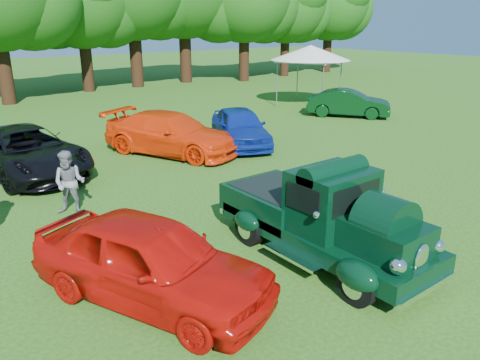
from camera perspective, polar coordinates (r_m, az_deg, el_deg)
ground at (r=9.71m, az=4.35°, el=-8.68°), size 120.00×120.00×0.00m
hero_pickup at (r=9.36m, az=9.96°, el=-4.61°), size 2.19×4.71×1.84m
red_convertible at (r=7.95m, az=-10.78°, el=-9.62°), size 3.26×4.62×1.46m
back_car_black at (r=15.67m, az=-24.70°, el=3.19°), size 3.08×5.47×1.44m
back_car_orange at (r=16.71m, az=-8.41°, el=5.62°), size 3.95×5.40×1.45m
back_car_blue at (r=17.70m, az=0.01°, el=6.50°), size 3.22×4.49×1.42m
back_car_green at (r=23.92m, az=13.11°, el=9.12°), size 3.48×4.05×1.32m
spectator_grey at (r=11.97m, az=-20.05°, el=-0.32°), size 0.97×0.95×1.57m
canopy_tent at (r=26.71m, az=8.60°, el=15.04°), size 5.60×5.60×3.26m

